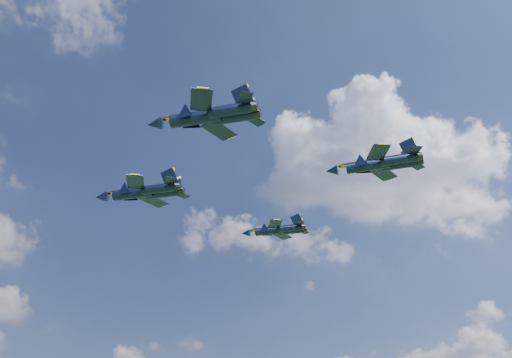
% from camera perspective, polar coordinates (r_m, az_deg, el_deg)
% --- Properties ---
extents(jet_lead, '(14.04, 16.12, 4.13)m').
position_cam_1_polar(jet_lead, '(101.73, -12.44, -1.38)').
color(jet_lead, black).
extents(jet_left, '(13.76, 15.85, 4.06)m').
position_cam_1_polar(jet_left, '(79.02, -6.41, 6.09)').
color(jet_left, black).
extents(jet_right, '(11.10, 12.84, 3.28)m').
position_cam_1_polar(jet_right, '(112.33, 1.18, -5.19)').
color(jet_right, black).
extents(jet_slot, '(12.16, 14.93, 3.74)m').
position_cam_1_polar(jet_slot, '(89.60, 10.82, 1.34)').
color(jet_slot, black).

